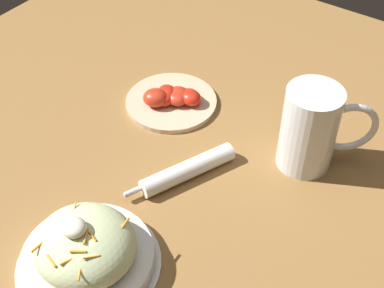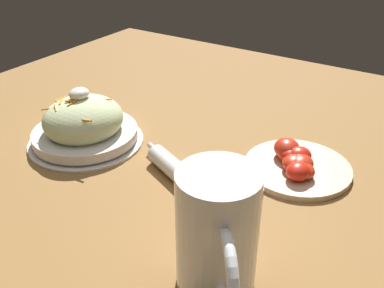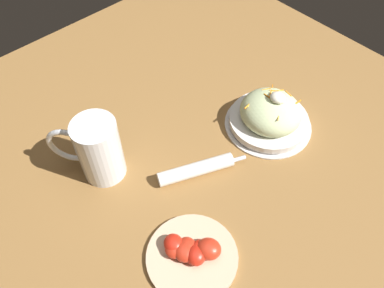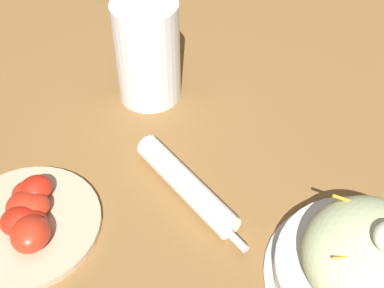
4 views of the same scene
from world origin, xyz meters
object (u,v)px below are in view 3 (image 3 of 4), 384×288
at_px(salad_plate, 270,116).
at_px(napkin_roll, 196,171).
at_px(tomato_plate, 192,253).
at_px(beer_mug, 99,152).

xyz_separation_m(salad_plate, napkin_roll, (-0.01, -0.24, -0.02)).
height_order(napkin_roll, tomato_plate, tomato_plate).
xyz_separation_m(salad_plate, tomato_plate, (0.13, -0.39, -0.02)).
height_order(beer_mug, napkin_roll, beer_mug).
bearing_deg(napkin_roll, salad_plate, 87.16).
height_order(salad_plate, beer_mug, beer_mug).
relative_size(beer_mug, napkin_roll, 0.78).
distance_m(napkin_roll, tomato_plate, 0.20).
xyz_separation_m(napkin_roll, tomato_plate, (0.14, -0.14, -0.00)).
bearing_deg(napkin_roll, tomato_plate, -45.64).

